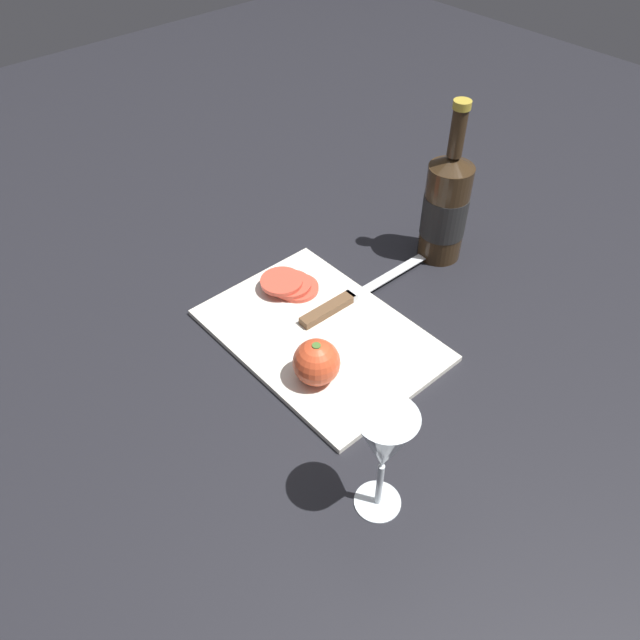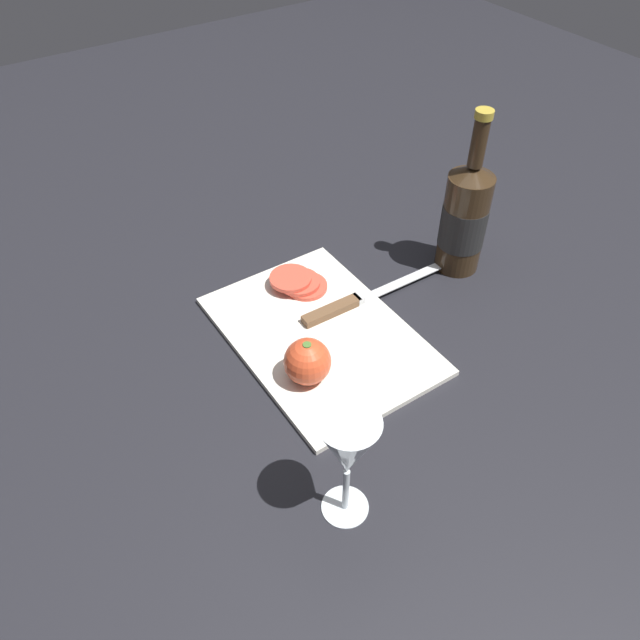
% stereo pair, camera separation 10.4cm
% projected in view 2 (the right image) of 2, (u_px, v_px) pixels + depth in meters
% --- Properties ---
extents(ground_plane, '(3.00, 3.00, 0.00)m').
position_uv_depth(ground_plane, '(325.00, 326.00, 1.09)').
color(ground_plane, black).
extents(cutting_board, '(0.39, 0.28, 0.01)m').
position_uv_depth(cutting_board, '(320.00, 335.00, 1.06)').
color(cutting_board, silver).
rests_on(cutting_board, ground_plane).
extents(wine_bottle, '(0.08, 0.08, 0.32)m').
position_uv_depth(wine_bottle, '(465.00, 218.00, 1.13)').
color(wine_bottle, '#332314').
rests_on(wine_bottle, ground_plane).
extents(wine_glass, '(0.08, 0.08, 0.19)m').
position_uv_depth(wine_glass, '(348.00, 451.00, 0.75)').
color(wine_glass, silver).
rests_on(wine_glass, ground_plane).
extents(whole_tomato, '(0.07, 0.07, 0.08)m').
position_uv_depth(whole_tomato, '(307.00, 361.00, 0.96)').
color(whole_tomato, '#DB4C28').
rests_on(whole_tomato, cutting_board).
extents(knife, '(0.03, 0.30, 0.01)m').
position_uv_depth(knife, '(345.00, 305.00, 1.10)').
color(knife, silver).
rests_on(knife, cutting_board).
extents(tomato_slice_stack_near, '(0.10, 0.10, 0.02)m').
position_uv_depth(tomato_slice_stack_near, '(299.00, 282.00, 1.14)').
color(tomato_slice_stack_near, '#DB4C38').
rests_on(tomato_slice_stack_near, cutting_board).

